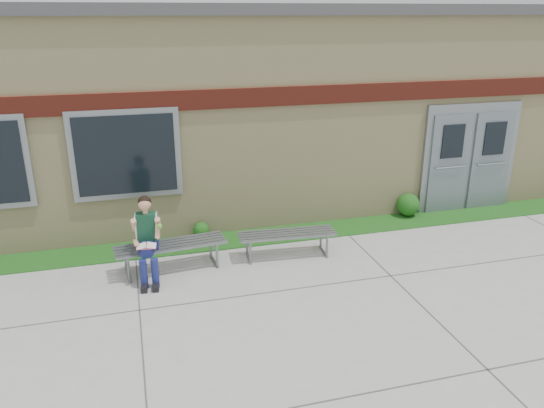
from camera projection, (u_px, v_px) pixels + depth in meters
name	position (u px, v px, depth m)	size (l,w,h in m)	color
ground	(346.00, 299.00, 7.95)	(80.00, 80.00, 0.00)	#9E9E99
grass_strip	(294.00, 233.00, 10.30)	(16.00, 0.80, 0.02)	#1F5215
school_building	(252.00, 99.00, 12.65)	(16.20, 6.22, 4.20)	beige
bench_left	(171.00, 250.00, 8.75)	(1.85, 0.69, 0.47)	slate
bench_right	(287.00, 238.00, 9.25)	(1.72, 0.59, 0.44)	slate
girl	(147.00, 237.00, 8.35)	(0.47, 0.82, 1.36)	navy
shrub_mid	(201.00, 230.00, 10.03)	(0.30, 0.30, 0.30)	#1F5215
shrub_east	(408.00, 205.00, 11.08)	(0.48, 0.48, 0.48)	#1F5215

